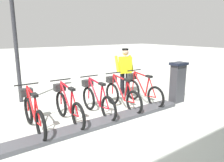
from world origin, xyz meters
TOP-DOWN VIEW (x-y plane):
  - ground_plane at (0.00, 0.00)m, footprint 60.00×60.00m
  - dock_rail_base at (0.00, 0.00)m, footprint 0.44×4.97m
  - payment_kiosk at (0.05, -2.88)m, footprint 0.36×0.52m
  - bike_docked_0 at (0.62, -1.89)m, footprint 1.72×0.54m
  - bike_docked_1 at (0.62, -1.05)m, footprint 1.72×0.54m
  - bike_docked_2 at (0.62, -0.22)m, footprint 1.72×0.54m
  - bike_docked_3 at (0.62, 0.61)m, footprint 1.72×0.54m
  - bike_docked_4 at (0.62, 1.45)m, footprint 1.72×0.54m
  - worker_near_rack at (1.57, -1.97)m, footprint 0.58×0.69m
  - lamp_post at (2.98, 1.19)m, footprint 0.32×0.32m

SIDE VIEW (x-z plane):
  - ground_plane at x=0.00m, z-range 0.00..0.00m
  - dock_rail_base at x=0.00m, z-range 0.00..0.10m
  - bike_docked_0 at x=0.62m, z-range -0.08..0.94m
  - bike_docked_1 at x=0.62m, z-range -0.08..0.94m
  - bike_docked_2 at x=0.62m, z-range -0.08..0.94m
  - bike_docked_3 at x=0.62m, z-range -0.08..0.94m
  - bike_docked_4 at x=0.62m, z-range -0.08..0.94m
  - payment_kiosk at x=0.05m, z-range 0.03..1.31m
  - worker_near_rack at x=1.57m, z-range 0.08..1.74m
  - lamp_post at x=2.98m, z-range 0.61..4.52m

